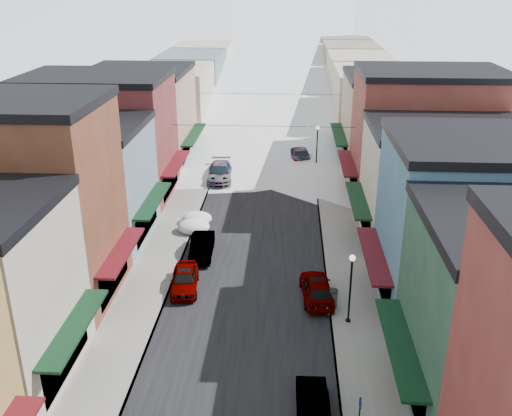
# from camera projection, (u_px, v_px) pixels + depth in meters

# --- Properties ---
(road) EXTENTS (10.00, 160.00, 0.01)m
(road) POSITION_uv_depth(u_px,v_px,m) (270.00, 135.00, 71.72)
(road) COLOR black
(road) RESTS_ON ground
(sidewalk_left) EXTENTS (3.20, 160.00, 0.15)m
(sidewalk_left) POSITION_uv_depth(u_px,v_px,m) (218.00, 134.00, 72.06)
(sidewalk_left) COLOR gray
(sidewalk_left) RESTS_ON ground
(sidewalk_right) EXTENTS (3.20, 160.00, 0.15)m
(sidewalk_right) POSITION_uv_depth(u_px,v_px,m) (323.00, 136.00, 71.33)
(sidewalk_right) COLOR gray
(sidewalk_right) RESTS_ON ground
(curb_left) EXTENTS (0.10, 160.00, 0.15)m
(curb_left) POSITION_uv_depth(u_px,v_px,m) (230.00, 134.00, 71.98)
(curb_left) COLOR slate
(curb_left) RESTS_ON ground
(curb_right) EXTENTS (0.10, 160.00, 0.15)m
(curb_right) POSITION_uv_depth(u_px,v_px,m) (310.00, 136.00, 71.42)
(curb_right) COLOR slate
(curb_right) RESTS_ON ground
(bldg_l_brick_near) EXTENTS (12.30, 8.20, 12.50)m
(bldg_l_brick_near) POSITION_uv_depth(u_px,v_px,m) (15.00, 202.00, 33.62)
(bldg_l_brick_near) COLOR brown
(bldg_l_brick_near) RESTS_ON ground
(bldg_l_grayblue) EXTENTS (11.30, 9.20, 9.00)m
(bldg_l_grayblue) POSITION_uv_depth(u_px,v_px,m) (77.00, 182.00, 42.10)
(bldg_l_grayblue) COLOR slate
(bldg_l_grayblue) RESTS_ON ground
(bldg_l_brick_far) EXTENTS (13.30, 9.20, 11.00)m
(bldg_l_brick_far) POSITION_uv_depth(u_px,v_px,m) (101.00, 137.00, 50.10)
(bldg_l_brick_far) COLOR maroon
(bldg_l_brick_far) RESTS_ON ground
(bldg_l_tan) EXTENTS (11.30, 11.20, 10.00)m
(bldg_l_tan) POSITION_uv_depth(u_px,v_px,m) (140.00, 117.00, 59.47)
(bldg_l_tan) COLOR tan
(bldg_l_tan) RESTS_ON ground
(bldg_r_blue) EXTENTS (11.30, 9.20, 10.50)m
(bldg_r_blue) POSITION_uv_depth(u_px,v_px,m) (474.00, 226.00, 32.97)
(bldg_r_blue) COLOR teal
(bldg_r_blue) RESTS_ON ground
(bldg_r_cream) EXTENTS (12.30, 9.20, 9.00)m
(bldg_r_cream) POSITION_uv_depth(u_px,v_px,m) (443.00, 185.00, 41.54)
(bldg_r_cream) COLOR beige
(bldg_r_cream) RESTS_ON ground
(bldg_r_brick_far) EXTENTS (13.30, 9.20, 11.50)m
(bldg_r_brick_far) POSITION_uv_depth(u_px,v_px,m) (426.00, 136.00, 49.36)
(bldg_r_brick_far) COLOR maroon
(bldg_r_brick_far) RESTS_ON ground
(bldg_r_tan) EXTENTS (11.30, 11.20, 9.50)m
(bldg_r_tan) POSITION_uv_depth(u_px,v_px,m) (394.00, 120.00, 59.03)
(bldg_r_tan) COLOR tan
(bldg_r_tan) RESTS_ON ground
(distant_blocks) EXTENTS (34.00, 55.00, 8.00)m
(distant_blocks) POSITION_uv_depth(u_px,v_px,m) (276.00, 74.00, 91.47)
(distant_blocks) COLOR gray
(distant_blocks) RESTS_ON ground
(overhead_cables) EXTENTS (16.40, 15.04, 0.04)m
(overhead_cables) POSITION_uv_depth(u_px,v_px,m) (266.00, 108.00, 57.83)
(overhead_cables) COLOR black
(overhead_cables) RESTS_ON ground
(car_silver_sedan) EXTENTS (2.13, 4.35, 1.43)m
(car_silver_sedan) POSITION_uv_depth(u_px,v_px,m) (185.00, 279.00, 36.34)
(car_silver_sedan) COLOR #92959A
(car_silver_sedan) RESTS_ON ground
(car_dark_hatch) EXTENTS (1.71, 4.41, 1.43)m
(car_dark_hatch) POSITION_uv_depth(u_px,v_px,m) (202.00, 247.00, 40.72)
(car_dark_hatch) COLOR black
(car_dark_hatch) RESTS_ON ground
(car_silver_wagon) EXTENTS (2.70, 5.85, 1.66)m
(car_silver_wagon) POSITION_uv_depth(u_px,v_px,m) (220.00, 173.00, 55.64)
(car_silver_wagon) COLOR gray
(car_silver_wagon) RESTS_ON ground
(car_green_sedan) EXTENTS (1.51, 4.14, 1.35)m
(car_green_sedan) POSITION_uv_depth(u_px,v_px,m) (313.00, 405.00, 25.74)
(car_green_sedan) COLOR black
(car_green_sedan) RESTS_ON ground
(car_gray_suv) EXTENTS (2.24, 4.70, 1.55)m
(car_gray_suv) POSITION_uv_depth(u_px,v_px,m) (317.00, 288.00, 35.21)
(car_gray_suv) COLOR #9C9FA4
(car_gray_suv) RESTS_ON ground
(car_black_sedan) EXTENTS (2.96, 5.87, 1.64)m
(car_black_sedan) POSITION_uv_depth(u_px,v_px,m) (299.00, 154.00, 61.39)
(car_black_sedan) COLOR black
(car_black_sedan) RESTS_ON ground
(car_lane_silver) EXTENTS (2.47, 5.07, 1.67)m
(car_lane_silver) POSITION_uv_depth(u_px,v_px,m) (259.00, 124.00, 74.07)
(car_lane_silver) COLOR gray
(car_lane_silver) RESTS_ON ground
(car_lane_white) EXTENTS (2.44, 4.86, 1.32)m
(car_lane_white) POSITION_uv_depth(u_px,v_px,m) (275.00, 127.00, 73.14)
(car_lane_white) COLOR #BCBCBF
(car_lane_white) RESTS_ON ground
(parking_sign) EXTENTS (0.08, 0.29, 2.15)m
(parking_sign) POSITION_uv_depth(u_px,v_px,m) (359.00, 415.00, 24.16)
(parking_sign) COLOR black
(parking_sign) RESTS_ON sidewalk_right
(trash_can) EXTENTS (0.64, 0.64, 1.09)m
(trash_can) POSITION_uv_depth(u_px,v_px,m) (332.00, 298.00, 34.24)
(trash_can) COLOR #57595C
(trash_can) RESTS_ON sidewalk_right
(streetlamp_near) EXTENTS (0.35, 0.35, 4.27)m
(streetlamp_near) POSITION_uv_depth(u_px,v_px,m) (351.00, 280.00, 31.92)
(streetlamp_near) COLOR black
(streetlamp_near) RESTS_ON sidewalk_right
(streetlamp_far) EXTENTS (0.39, 0.39, 4.68)m
(streetlamp_far) POSITION_uv_depth(u_px,v_px,m) (317.00, 142.00, 57.32)
(streetlamp_far) COLOR black
(streetlamp_far) RESTS_ON sidewalk_right
(snow_pile_mid) EXTENTS (2.54, 2.76, 1.08)m
(snow_pile_mid) POSITION_uv_depth(u_px,v_px,m) (194.00, 226.00, 44.51)
(snow_pile_mid) COLOR white
(snow_pile_mid) RESTS_ON ground
(snow_pile_far) EXTENTS (2.43, 2.70, 1.03)m
(snow_pile_far) POSITION_uv_depth(u_px,v_px,m) (197.00, 218.00, 46.02)
(snow_pile_far) COLOR white
(snow_pile_far) RESTS_ON ground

